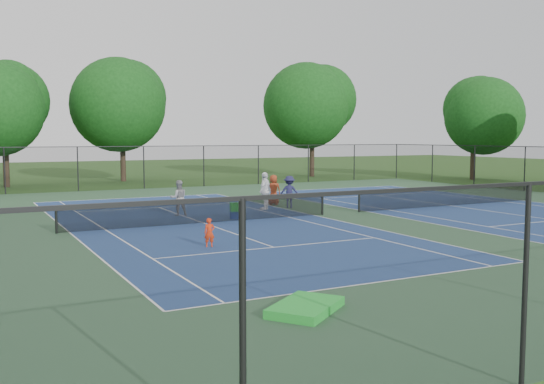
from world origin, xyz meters
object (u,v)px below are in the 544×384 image
tree_back_a (4,104)px  bystander_c (273,190)px  instructor (179,198)px  bystander_a (265,191)px  ball_hopper (234,207)px  tree_back_b (122,101)px  tree_back_d (312,102)px  ball_crate (234,215)px  child_player (209,233)px  tree_side_e (474,111)px  bystander_b (289,192)px

tree_back_a → bystander_c: (11.86, -19.24, -5.22)m
tree_back_a → instructor: 22.54m
bystander_a → ball_hopper: bearing=1.4°
tree_back_b → instructor: 24.04m
tree_back_d → tree_back_b: bearing=173.3°
tree_back_a → instructor: size_ratio=5.52×
bystander_a → ball_hopper: bystander_a is taller
bystander_c → ball_crate: (-4.13, -4.08, -0.65)m
instructor → bystander_c: instructor is taller
bystander_a → child_player: bearing=13.6°
child_player → ball_hopper: bearing=72.8°
tree_back_b → tree_back_d: bearing=-6.7°
tree_side_e → bystander_c: (-24.14, -9.24, -4.99)m
bystander_a → ball_crate: 3.71m
tree_back_a → child_player: 30.10m
tree_side_e → child_player: (-31.84, -19.29, -5.32)m
tree_back_a → child_player: size_ratio=9.45×
bystander_c → instructor: bearing=30.1°
instructor → bystander_c: 6.27m
bystander_b → ball_hopper: 4.92m
tree_back_d → bystander_a: tree_back_d is taller
bystander_b → ball_hopper: size_ratio=4.20×
tree_back_d → bystander_b: (-14.04, -20.82, -5.99)m
tree_back_a → bystander_c: 23.19m
tree_back_b → tree_side_e: tree_back_b is taller
bystander_c → ball_crate: size_ratio=4.41×
tree_side_e → ball_crate: tree_side_e is taller
bystander_b → tree_back_a: bearing=-26.3°
tree_back_a → tree_back_b: 9.24m
bystander_b → child_player: bearing=81.2°
tree_back_a → tree_back_b: tree_back_b is taller
tree_back_b → ball_hopper: 26.07m
bystander_a → bystander_b: 1.49m
bystander_c → ball_hopper: (-4.13, -4.08, -0.29)m
tree_back_a → ball_hopper: bearing=-71.7°
tree_back_d → bystander_c: bearing=-126.3°
tree_back_d → child_player: 37.09m
tree_back_a → tree_back_b: (9.00, 2.00, 0.56)m
tree_back_a → instructor: bearing=-74.5°
instructor → ball_crate: instructor is taller
child_player → ball_hopper: child_player is taller
tree_back_a → bystander_c: size_ratio=5.60×
instructor → tree_back_a: bearing=-65.8°
tree_back_a → ball_crate: tree_back_a is taller
tree_back_b → bystander_b: 23.72m
tree_side_e → ball_hopper: 31.70m
tree_side_e → bystander_a: (-25.52, -10.96, -4.86)m
tree_back_a → ball_hopper: tree_back_a is taller
bystander_b → ball_crate: bystander_b is taller
child_player → bystander_b: (7.80, 8.48, 0.35)m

